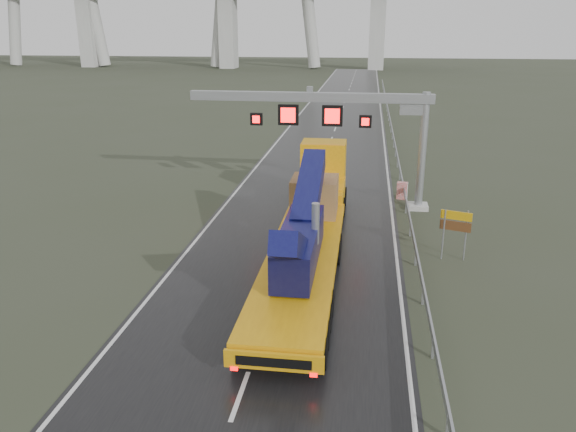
# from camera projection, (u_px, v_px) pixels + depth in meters

# --- Properties ---
(ground) EXTENTS (400.00, 400.00, 0.00)m
(ground) POSITION_uv_depth(u_px,v_px,m) (253.00, 360.00, 19.20)
(ground) COLOR #323928
(ground) RESTS_ON ground
(road) EXTENTS (11.00, 200.00, 0.02)m
(road) POSITION_uv_depth(u_px,v_px,m) (331.00, 139.00, 56.72)
(road) COLOR black
(road) RESTS_ON ground
(guardrail) EXTENTS (0.20, 140.00, 1.40)m
(guardrail) POSITION_uv_depth(u_px,v_px,m) (397.00, 156.00, 46.30)
(guardrail) COLOR gray
(guardrail) RESTS_ON ground
(sign_gantry) EXTENTS (14.90, 1.20, 7.42)m
(sign_gantry) POSITION_uv_depth(u_px,v_px,m) (344.00, 117.00, 34.00)
(sign_gantry) COLOR silver
(sign_gantry) RESTS_ON ground
(heavy_haul_truck) EXTENTS (3.21, 20.88, 4.90)m
(heavy_haul_truck) POSITION_uv_depth(u_px,v_px,m) (312.00, 211.00, 28.59)
(heavy_haul_truck) COLOR #ECA60D
(heavy_haul_truck) RESTS_ON ground
(exit_sign_pair) EXTENTS (1.42, 0.52, 2.52)m
(exit_sign_pair) POSITION_uv_depth(u_px,v_px,m) (455.00, 225.00, 26.96)
(exit_sign_pair) COLOR #919599
(exit_sign_pair) RESTS_ON ground
(striped_barrier) EXTENTS (0.73, 0.48, 1.14)m
(striped_barrier) POSITION_uv_depth(u_px,v_px,m) (402.00, 191.00, 36.98)
(striped_barrier) COLOR red
(striped_barrier) RESTS_ON ground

